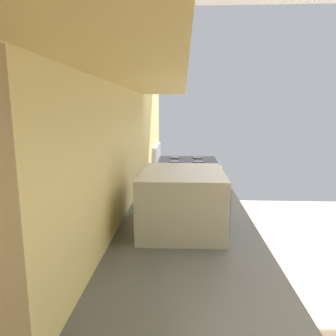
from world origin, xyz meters
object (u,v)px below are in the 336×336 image
at_px(microwave, 182,200).
at_px(bowl, 199,175).
at_px(oven_range, 186,202).
at_px(kettle, 201,181).

bearing_deg(microwave, bowl, -6.72).
relative_size(oven_range, kettle, 7.13).
height_order(microwave, kettle, microwave).
bearing_deg(oven_range, kettle, -175.70).
distance_m(oven_range, kettle, 1.29).
xyz_separation_m(oven_range, kettle, (-1.18, -0.09, 0.51)).
distance_m(oven_range, microwave, 1.97).
xyz_separation_m(oven_range, microwave, (-1.88, 0.04, 0.58)).
bearing_deg(kettle, oven_range, 4.30).
xyz_separation_m(microwave, bowl, (1.09, -0.13, -0.11)).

